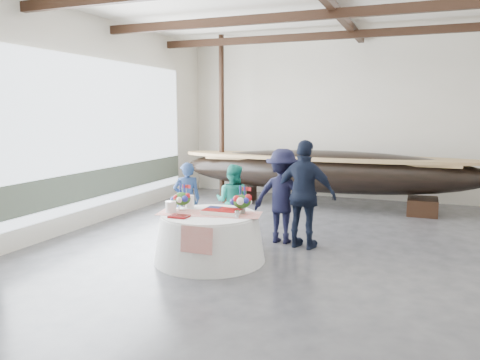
% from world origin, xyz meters
% --- Properties ---
extents(floor, '(10.00, 12.00, 0.01)m').
position_xyz_m(floor, '(0.00, 0.00, 0.00)').
color(floor, '#3D3D42').
rests_on(floor, ground).
extents(wall_back, '(10.00, 0.02, 4.50)m').
position_xyz_m(wall_back, '(0.00, 6.00, 2.25)').
color(wall_back, silver).
rests_on(wall_back, ground).
extents(wall_front, '(10.00, 0.02, 4.50)m').
position_xyz_m(wall_front, '(0.00, -6.00, 2.25)').
color(wall_front, silver).
rests_on(wall_front, ground).
extents(wall_left, '(0.02, 12.00, 4.50)m').
position_xyz_m(wall_left, '(-5.00, 0.00, 2.25)').
color(wall_left, silver).
rests_on(wall_left, ground).
extents(pavilion_structure, '(9.80, 11.76, 4.50)m').
position_xyz_m(pavilion_structure, '(0.00, 0.77, 4.00)').
color(pavilion_structure, black).
rests_on(pavilion_structure, ground).
extents(open_bay, '(0.03, 7.00, 3.20)m').
position_xyz_m(open_bay, '(-4.95, 1.00, 1.83)').
color(open_bay, silver).
rests_on(open_bay, ground).
extents(longboat_display, '(7.88, 1.58, 1.48)m').
position_xyz_m(longboat_display, '(-0.60, 4.40, 0.94)').
color(longboat_display, black).
rests_on(longboat_display, ground).
extents(banquet_table, '(1.85, 1.85, 0.79)m').
position_xyz_m(banquet_table, '(-1.54, -0.64, 0.40)').
color(banquet_table, silver).
rests_on(banquet_table, ground).
extents(tabletop_items, '(1.78, 0.98, 0.40)m').
position_xyz_m(tabletop_items, '(-1.60, -0.54, 0.94)').
color(tabletop_items, red).
rests_on(tabletop_items, banquet_table).
extents(guest_woman_blue, '(0.64, 0.60, 1.48)m').
position_xyz_m(guest_woman_blue, '(-2.62, 0.63, 0.74)').
color(guest_woman_blue, navy).
rests_on(guest_woman_blue, ground).
extents(guest_woman_teal, '(0.71, 0.56, 1.46)m').
position_xyz_m(guest_woman_teal, '(-1.69, 0.76, 0.73)').
color(guest_woman_teal, '#1B8E7B').
rests_on(guest_woman_teal, ground).
extents(guest_man_left, '(1.17, 0.70, 1.78)m').
position_xyz_m(guest_man_left, '(-0.72, 0.85, 0.89)').
color(guest_man_left, black).
rests_on(guest_man_left, ground).
extents(guest_man_right, '(1.21, 0.66, 1.97)m').
position_xyz_m(guest_man_right, '(-0.24, 0.63, 0.98)').
color(guest_man_right, black).
rests_on(guest_man_right, ground).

